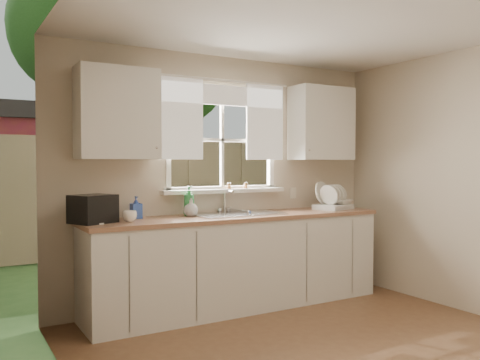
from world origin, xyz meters
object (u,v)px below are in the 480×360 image
dish_rack (332,202)px  black_appliance (93,209)px  soap_bottle_a (189,201)px  cup (130,216)px

dish_rack → black_appliance: (-2.58, 0.04, 0.04)m
dish_rack → soap_bottle_a: (-1.64, 0.15, 0.06)m
cup → black_appliance: size_ratio=0.37×
dish_rack → cup: 2.29m
cup → black_appliance: 0.31m
black_appliance → soap_bottle_a: bearing=-17.1°
black_appliance → dish_rack: bearing=-25.0°
dish_rack → soap_bottle_a: size_ratio=1.61×
dish_rack → soap_bottle_a: bearing=174.6°
dish_rack → black_appliance: 2.58m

